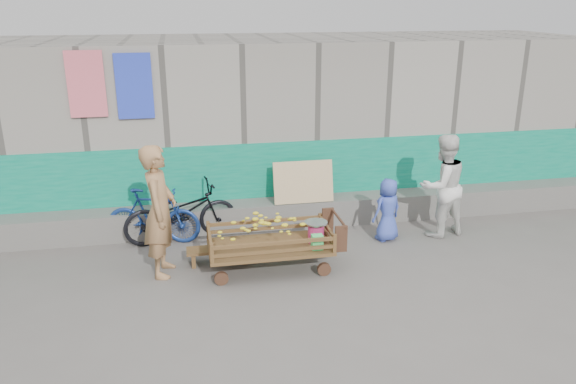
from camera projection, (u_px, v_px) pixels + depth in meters
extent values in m
plane|color=#5B5752|center=(317.00, 291.00, 7.42)|extent=(80.00, 80.00, 0.00)
cube|color=gray|center=(267.00, 118.00, 10.74)|extent=(12.00, 3.00, 3.00)
cube|color=#017E5F|center=(282.00, 182.00, 9.60)|extent=(12.00, 0.03, 1.40)
cube|color=#5E5C58|center=(284.00, 213.00, 9.53)|extent=(12.00, 0.50, 0.45)
cube|color=tan|center=(303.00, 182.00, 9.28)|extent=(1.00, 0.19, 0.68)
cube|color=#E86575|center=(86.00, 84.00, 8.46)|extent=(0.55, 0.03, 1.00)
cube|color=blue|center=(134.00, 86.00, 8.60)|extent=(0.55, 0.03, 1.00)
cube|color=brown|center=(270.00, 247.00, 7.91)|extent=(1.72, 0.86, 0.05)
cylinder|color=#3B2014|center=(221.00, 278.00, 7.57)|extent=(0.19, 0.06, 0.19)
cube|color=brown|center=(212.00, 254.00, 7.33)|extent=(0.05, 0.05, 0.27)
cylinder|color=#3B2014|center=(218.00, 258.00, 8.15)|extent=(0.19, 0.06, 0.19)
cube|color=brown|center=(208.00, 230.00, 8.08)|extent=(0.05, 0.05, 0.27)
cylinder|color=#3B2014|center=(324.00, 269.00, 7.83)|extent=(0.19, 0.06, 0.19)
cube|color=brown|center=(334.00, 243.00, 7.63)|extent=(0.05, 0.05, 0.27)
cylinder|color=#3B2014|center=(314.00, 250.00, 8.41)|extent=(0.19, 0.06, 0.19)
cube|color=brown|center=(320.00, 222.00, 8.38)|extent=(0.05, 0.05, 0.27)
cube|color=brown|center=(274.00, 251.00, 7.50)|extent=(1.66, 0.04, 0.05)
cube|color=brown|center=(274.00, 243.00, 7.46)|extent=(1.66, 0.04, 0.05)
cube|color=brown|center=(265.00, 228.00, 8.24)|extent=(1.66, 0.04, 0.05)
cube|color=brown|center=(265.00, 221.00, 8.20)|extent=(1.66, 0.04, 0.05)
cube|color=brown|center=(210.00, 244.00, 7.72)|extent=(0.04, 0.80, 0.05)
cube|color=brown|center=(210.00, 236.00, 7.68)|extent=(0.04, 0.80, 0.05)
cube|color=brown|center=(327.00, 235.00, 8.02)|extent=(0.04, 0.80, 0.05)
cube|color=brown|center=(327.00, 227.00, 7.98)|extent=(0.04, 0.80, 0.05)
cylinder|color=#3B2014|center=(339.00, 218.00, 7.97)|extent=(0.04, 0.76, 0.04)
cube|color=#3B2014|center=(328.00, 220.00, 8.34)|extent=(0.17, 0.04, 0.38)
cube|color=#3B2014|center=(341.00, 239.00, 7.69)|extent=(0.17, 0.04, 0.38)
ellipsoid|color=yellow|center=(263.00, 232.00, 7.81)|extent=(1.24, 0.67, 0.42)
cylinder|color=#D63076|center=(316.00, 234.00, 7.98)|extent=(0.23, 0.23, 0.25)
cylinder|color=silver|center=(316.00, 225.00, 7.94)|extent=(0.03, 0.03, 0.06)
cylinder|color=silver|center=(316.00, 222.00, 7.92)|extent=(0.32, 0.32, 0.02)
cube|color=#45E66F|center=(317.00, 242.00, 7.73)|extent=(0.15, 0.11, 0.21)
cube|color=brown|center=(219.00, 249.00, 8.17)|extent=(0.94, 0.28, 0.04)
cube|color=brown|center=(193.00, 259.00, 8.14)|extent=(0.06, 0.26, 0.19)
cube|color=brown|center=(245.00, 255.00, 8.28)|extent=(0.06, 0.26, 0.19)
imported|color=#9F7348|center=(160.00, 211.00, 7.64)|extent=(0.54, 0.74, 1.86)
imported|color=white|center=(442.00, 186.00, 8.96)|extent=(0.94, 0.81, 1.68)
imported|color=#3D53BD|center=(388.00, 210.00, 8.87)|extent=(0.58, 0.47, 1.02)
imported|color=black|center=(181.00, 213.00, 8.86)|extent=(1.88, 0.95, 0.94)
imported|color=navy|center=(153.00, 216.00, 8.79)|extent=(1.54, 0.78, 0.89)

